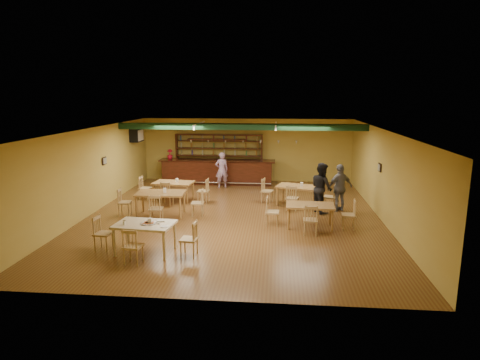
# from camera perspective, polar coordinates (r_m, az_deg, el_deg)

# --- Properties ---
(floor) EXTENTS (12.00, 12.00, 0.00)m
(floor) POSITION_cam_1_polar(r_m,az_deg,el_deg) (14.36, -0.92, -4.97)
(floor) COLOR brown
(floor) RESTS_ON ground
(ceiling_beam) EXTENTS (10.00, 0.30, 0.25)m
(ceiling_beam) POSITION_cam_1_polar(r_m,az_deg,el_deg) (16.58, 0.09, 7.40)
(ceiling_beam) COLOR black
(ceiling_beam) RESTS_ON ceiling
(track_rail_left) EXTENTS (0.05, 2.50, 0.05)m
(track_rail_left) POSITION_cam_1_polar(r_m,az_deg,el_deg) (17.42, -5.69, 7.79)
(track_rail_left) COLOR white
(track_rail_left) RESTS_ON ceiling
(track_rail_right) EXTENTS (0.05, 2.50, 0.05)m
(track_rail_right) POSITION_cam_1_polar(r_m,az_deg,el_deg) (17.11, 4.99, 7.73)
(track_rail_right) COLOR white
(track_rail_right) RESTS_ON ceiling
(ac_unit) EXTENTS (0.34, 0.70, 0.48)m
(ac_unit) POSITION_cam_1_polar(r_m,az_deg,el_deg) (19.03, -14.15, 6.05)
(ac_unit) COLOR white
(ac_unit) RESTS_ON wall_left
(picture_left) EXTENTS (0.04, 0.34, 0.28)m
(picture_left) POSITION_cam_1_polar(r_m,az_deg,el_deg) (16.21, -18.31, 2.53)
(picture_left) COLOR black
(picture_left) RESTS_ON wall_left
(picture_right) EXTENTS (0.04, 0.34, 0.28)m
(picture_right) POSITION_cam_1_polar(r_m,az_deg,el_deg) (14.79, 18.80, 1.66)
(picture_right) COLOR black
(picture_right) RESTS_ON wall_right
(bar_counter) EXTENTS (5.41, 0.85, 1.13)m
(bar_counter) POSITION_cam_1_polar(r_m,az_deg,el_deg) (19.36, -3.16, 1.14)
(bar_counter) COLOR black
(bar_counter) RESTS_ON ground
(back_bar_hutch) EXTENTS (4.18, 0.40, 2.28)m
(back_bar_hutch) POSITION_cam_1_polar(r_m,az_deg,el_deg) (19.88, -2.92, 3.11)
(back_bar_hutch) COLOR black
(back_bar_hutch) RESTS_ON ground
(poinsettia) EXTENTS (0.34, 0.34, 0.47)m
(poinsettia) POSITION_cam_1_polar(r_m,az_deg,el_deg) (19.68, -9.70, 3.53)
(poinsettia) COLOR #B41024
(poinsettia) RESTS_ON bar_counter
(dining_table_a) EXTENTS (1.61, 1.07, 0.76)m
(dining_table_a) POSITION_cam_1_polar(r_m,az_deg,el_deg) (16.45, -9.17, -1.57)
(dining_table_a) COLOR olive
(dining_table_a) RESTS_ON ground
(dining_table_b) EXTENTS (1.73, 1.33, 0.76)m
(dining_table_b) POSITION_cam_1_polar(r_m,az_deg,el_deg) (15.71, 7.97, -2.17)
(dining_table_b) COLOR olive
(dining_table_b) RESTS_ON ground
(dining_table_c) EXTENTS (1.71, 1.09, 0.82)m
(dining_table_c) POSITION_cam_1_polar(r_m,az_deg,el_deg) (14.57, -10.89, -3.26)
(dining_table_c) COLOR olive
(dining_table_c) RESTS_ON ground
(dining_table_d) EXTENTS (1.53, 0.96, 0.74)m
(dining_table_d) POSITION_cam_1_polar(r_m,az_deg,el_deg) (13.24, 9.66, -4.93)
(dining_table_d) COLOR olive
(dining_table_d) RESTS_ON ground
(near_table) EXTENTS (1.60, 1.11, 0.81)m
(near_table) POSITION_cam_1_polar(r_m,az_deg,el_deg) (11.30, -13.00, -7.84)
(near_table) COLOR tan
(near_table) RESTS_ON ground
(pizza_tray) EXTENTS (0.50, 0.50, 0.01)m
(pizza_tray) POSITION_cam_1_polar(r_m,az_deg,el_deg) (11.14, -12.56, -5.87)
(pizza_tray) COLOR silver
(pizza_tray) RESTS_ON near_table
(parmesan_shaker) EXTENTS (0.08, 0.08, 0.11)m
(parmesan_shaker) POSITION_cam_1_polar(r_m,az_deg,el_deg) (11.18, -15.76, -5.72)
(parmesan_shaker) COLOR #EAE5C6
(parmesan_shaker) RESTS_ON near_table
(napkin_stack) EXTENTS (0.23, 0.19, 0.03)m
(napkin_stack) POSITION_cam_1_polar(r_m,az_deg,el_deg) (11.26, -10.91, -5.57)
(napkin_stack) COLOR white
(napkin_stack) RESTS_ON near_table
(pizza_server) EXTENTS (0.31, 0.27, 0.00)m
(pizza_server) POSITION_cam_1_polar(r_m,az_deg,el_deg) (11.14, -11.68, -5.78)
(pizza_server) COLOR silver
(pizza_server) RESTS_ON pizza_tray
(side_plate) EXTENTS (0.24, 0.24, 0.01)m
(side_plate) POSITION_cam_1_polar(r_m,az_deg,el_deg) (10.81, -10.43, -6.34)
(side_plate) COLOR white
(side_plate) RESTS_ON near_table
(patron_bar) EXTENTS (0.69, 0.57, 1.62)m
(patron_bar) POSITION_cam_1_polar(r_m,az_deg,el_deg) (18.47, -2.55, 1.39)
(patron_bar) COLOR #9050AE
(patron_bar) RESTS_ON ground
(patron_right_a) EXTENTS (0.97, 1.07, 1.79)m
(patron_right_a) POSITION_cam_1_polar(r_m,az_deg,el_deg) (14.88, 11.25, -1.05)
(patron_right_a) COLOR black
(patron_right_a) RESTS_ON ground
(patron_right_b) EXTENTS (1.08, 0.83, 1.71)m
(patron_right_b) POSITION_cam_1_polar(r_m,az_deg,el_deg) (15.18, 13.69, -1.05)
(patron_right_b) COLOR slate
(patron_right_b) RESTS_ON ground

